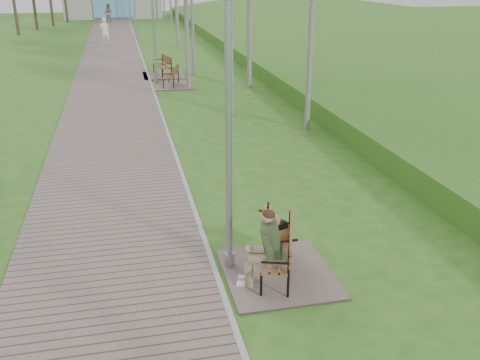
# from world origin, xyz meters

# --- Properties ---
(ground) EXTENTS (120.00, 120.00, 0.00)m
(ground) POSITION_xyz_m (0.00, 0.00, 0.00)
(ground) COLOR #2C631C
(ground) RESTS_ON ground
(walkway) EXTENTS (3.50, 67.00, 0.04)m
(walkway) POSITION_xyz_m (-1.75, 21.50, 0.02)
(walkway) COLOR #75645E
(walkway) RESTS_ON ground
(kerb) EXTENTS (0.10, 67.00, 0.05)m
(kerb) POSITION_xyz_m (0.00, 21.50, 0.03)
(kerb) COLOR #999993
(kerb) RESTS_ON ground
(embankment) EXTENTS (14.00, 70.00, 1.60)m
(embankment) POSITION_xyz_m (12.00, 20.00, 0.00)
(embankment) COLOR #578731
(embankment) RESTS_ON ground
(bench_main) EXTENTS (1.81, 2.01, 1.58)m
(bench_main) POSITION_xyz_m (0.95, -3.15, 0.44)
(bench_main) COLOR #75645E
(bench_main) RESTS_ON ground
(bench_second) EXTENTS (1.87, 2.08, 1.15)m
(bench_second) POSITION_xyz_m (0.87, 13.19, 0.21)
(bench_second) COLOR #75645E
(bench_second) RESTS_ON ground
(bench_third) EXTENTS (1.96, 2.17, 1.20)m
(bench_third) POSITION_xyz_m (0.70, 15.71, 0.22)
(bench_third) COLOR #75645E
(bench_third) RESTS_ON ground
(lamp_post_near) EXTENTS (0.18, 0.18, 4.68)m
(lamp_post_near) POSITION_xyz_m (0.28, -2.68, 2.19)
(lamp_post_near) COLOR #96999E
(lamp_post_near) RESTS_ON ground
(lamp_post_second) EXTENTS (0.18, 0.18, 4.73)m
(lamp_post_second) POSITION_xyz_m (0.26, 13.95, 2.21)
(lamp_post_second) COLOR #96999E
(lamp_post_second) RESTS_ON ground
(lamp_post_third) EXTENTS (0.22, 0.22, 5.62)m
(lamp_post_third) POSITION_xyz_m (0.09, 31.18, 2.63)
(lamp_post_third) COLOR #96999E
(lamp_post_third) RESTS_ON ground
(pedestrian_near) EXTENTS (0.71, 0.50, 1.82)m
(pedestrian_near) POSITION_xyz_m (-2.14, 28.15, 0.91)
(pedestrian_near) COLOR white
(pedestrian_near) RESTS_ON ground
(pedestrian_far) EXTENTS (0.99, 0.84, 1.79)m
(pedestrian_far) POSITION_xyz_m (-2.02, 45.11, 0.89)
(pedestrian_far) COLOR gray
(pedestrian_far) RESTS_ON ground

